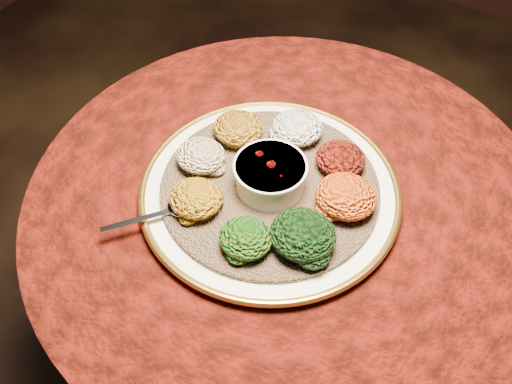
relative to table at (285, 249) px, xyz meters
The scene contains 13 objects.
table is the anchor object (origin of this frame).
platter 0.20m from the table, 140.26° to the right, with size 0.53×0.53×0.02m.
injera 0.21m from the table, 140.26° to the right, with size 0.39×0.39×0.01m, color olive.
stew_bowl 0.24m from the table, 140.26° to the right, with size 0.13×0.13×0.05m.
spoon 0.30m from the table, 130.37° to the right, with size 0.11×0.13×0.01m.
portion_ayib 0.26m from the table, 113.19° to the left, with size 0.10×0.09×0.05m, color white.
portion_kitfo 0.25m from the table, 55.43° to the left, with size 0.09×0.09×0.04m, color black.
portion_tikil 0.26m from the table, ahead, with size 0.11×0.10×0.05m, color #B5650F.
portion_gomen 0.27m from the table, 51.49° to the right, with size 0.11×0.10×0.05m, color black.
portion_mixveg 0.28m from the table, 87.92° to the right, with size 0.09×0.08×0.04m, color #AE2E0B.
portion_kik 0.29m from the table, 130.28° to the right, with size 0.09×0.09×0.04m, color #9A6F0D.
portion_timatim 0.28m from the table, 164.74° to the right, with size 0.09×0.09×0.04m, color maroon.
portion_shiro 0.28m from the table, 160.57° to the left, with size 0.10×0.09×0.05m, color #A26913.
Camera 1 is at (0.30, -0.59, 1.53)m, focal length 40.00 mm.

